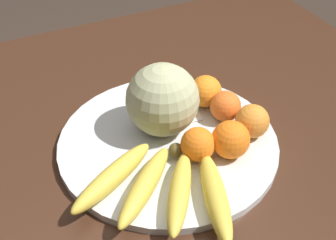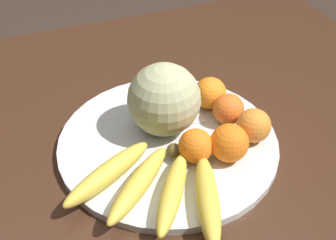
{
  "view_description": "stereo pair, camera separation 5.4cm",
  "coord_description": "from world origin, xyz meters",
  "px_view_note": "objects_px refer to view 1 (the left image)",
  "views": [
    {
      "loc": [
        -0.25,
        -0.65,
        1.37
      ],
      "look_at": [
        0.04,
        -0.06,
        0.82
      ],
      "focal_mm": 50.0,
      "sensor_mm": 36.0,
      "label": 1
    },
    {
      "loc": [
        -0.2,
        -0.68,
        1.37
      ],
      "look_at": [
        0.04,
        -0.06,
        0.82
      ],
      "focal_mm": 50.0,
      "sensor_mm": 36.0,
      "label": 2
    }
  ],
  "objects_px": {
    "banana_bunch": "(162,187)",
    "orange_front_right": "(198,144)",
    "kitchen_table": "(141,171)",
    "melon": "(163,100)",
    "orange_back_left": "(252,121)",
    "orange_front_left": "(206,91)",
    "fruit_bowl": "(168,143)",
    "orange_back_right": "(225,106)",
    "produce_tag": "(182,120)",
    "orange_mid_center": "(231,140)"
  },
  "relations": [
    {
      "from": "banana_bunch",
      "to": "orange_front_right",
      "type": "height_order",
      "value": "orange_front_right"
    },
    {
      "from": "kitchen_table",
      "to": "melon",
      "type": "distance_m",
      "value": 0.19
    },
    {
      "from": "melon",
      "to": "kitchen_table",
      "type": "bearing_deg",
      "value": 157.38
    },
    {
      "from": "melon",
      "to": "orange_back_left",
      "type": "bearing_deg",
      "value": -31.87
    },
    {
      "from": "orange_front_left",
      "to": "fruit_bowl",
      "type": "bearing_deg",
      "value": -149.96
    },
    {
      "from": "orange_front_left",
      "to": "orange_front_right",
      "type": "xyz_separation_m",
      "value": [
        -0.09,
        -0.13,
        -0.0
      ]
    },
    {
      "from": "kitchen_table",
      "to": "orange_back_right",
      "type": "bearing_deg",
      "value": -14.82
    },
    {
      "from": "fruit_bowl",
      "to": "orange_front_left",
      "type": "distance_m",
      "value": 0.14
    },
    {
      "from": "fruit_bowl",
      "to": "orange_front_right",
      "type": "bearing_deg",
      "value": -66.7
    },
    {
      "from": "orange_front_right",
      "to": "orange_back_left",
      "type": "xyz_separation_m",
      "value": [
        0.12,
        0.01,
        0.0
      ]
    },
    {
      "from": "melon",
      "to": "orange_back_left",
      "type": "distance_m",
      "value": 0.17
    },
    {
      "from": "melon",
      "to": "produce_tag",
      "type": "relative_size",
      "value": 1.67
    },
    {
      "from": "banana_bunch",
      "to": "orange_mid_center",
      "type": "distance_m",
      "value": 0.16
    },
    {
      "from": "orange_back_left",
      "to": "produce_tag",
      "type": "xyz_separation_m",
      "value": [
        -0.1,
        0.1,
        -0.03
      ]
    },
    {
      "from": "melon",
      "to": "banana_bunch",
      "type": "relative_size",
      "value": 0.5
    },
    {
      "from": "orange_back_right",
      "to": "orange_front_left",
      "type": "bearing_deg",
      "value": 102.28
    },
    {
      "from": "fruit_bowl",
      "to": "produce_tag",
      "type": "bearing_deg",
      "value": 38.83
    },
    {
      "from": "orange_front_right",
      "to": "orange_mid_center",
      "type": "height_order",
      "value": "orange_mid_center"
    },
    {
      "from": "kitchen_table",
      "to": "orange_front_right",
      "type": "height_order",
      "value": "orange_front_right"
    },
    {
      "from": "orange_front_right",
      "to": "orange_back_right",
      "type": "xyz_separation_m",
      "value": [
        0.1,
        0.08,
        -0.0
      ]
    },
    {
      "from": "produce_tag",
      "to": "orange_back_left",
      "type": "bearing_deg",
      "value": -36.59
    },
    {
      "from": "fruit_bowl",
      "to": "banana_bunch",
      "type": "relative_size",
      "value": 1.5
    },
    {
      "from": "produce_tag",
      "to": "orange_front_right",
      "type": "bearing_deg",
      "value": -95.48
    },
    {
      "from": "orange_front_left",
      "to": "orange_front_right",
      "type": "bearing_deg",
      "value": -124.12
    },
    {
      "from": "banana_bunch",
      "to": "orange_mid_center",
      "type": "relative_size",
      "value": 3.98
    },
    {
      "from": "melon",
      "to": "orange_front_right",
      "type": "height_order",
      "value": "melon"
    },
    {
      "from": "orange_back_right",
      "to": "melon",
      "type": "bearing_deg",
      "value": 168.1
    },
    {
      "from": "kitchen_table",
      "to": "orange_mid_center",
      "type": "xyz_separation_m",
      "value": [
        0.12,
        -0.14,
        0.15
      ]
    },
    {
      "from": "produce_tag",
      "to": "orange_front_left",
      "type": "bearing_deg",
      "value": 29.01
    },
    {
      "from": "kitchen_table",
      "to": "orange_mid_center",
      "type": "distance_m",
      "value": 0.24
    },
    {
      "from": "fruit_bowl",
      "to": "orange_back_right",
      "type": "xyz_separation_m",
      "value": [
        0.13,
        0.01,
        0.04
      ]
    },
    {
      "from": "fruit_bowl",
      "to": "orange_mid_center",
      "type": "relative_size",
      "value": 5.96
    },
    {
      "from": "orange_front_left",
      "to": "orange_mid_center",
      "type": "bearing_deg",
      "value": -102.36
    },
    {
      "from": "fruit_bowl",
      "to": "orange_back_right",
      "type": "distance_m",
      "value": 0.14
    },
    {
      "from": "orange_front_right",
      "to": "orange_mid_center",
      "type": "bearing_deg",
      "value": -17.29
    },
    {
      "from": "fruit_bowl",
      "to": "orange_back_left",
      "type": "relative_size",
      "value": 6.41
    },
    {
      "from": "kitchen_table",
      "to": "orange_front_right",
      "type": "relative_size",
      "value": 20.65
    },
    {
      "from": "orange_back_right",
      "to": "orange_back_left",
      "type": "bearing_deg",
      "value": -72.42
    },
    {
      "from": "melon",
      "to": "orange_front_left",
      "type": "xyz_separation_m",
      "value": [
        0.11,
        0.03,
        -0.04
      ]
    },
    {
      "from": "kitchen_table",
      "to": "orange_front_right",
      "type": "bearing_deg",
      "value": -61.28
    },
    {
      "from": "banana_bunch",
      "to": "kitchen_table",
      "type": "bearing_deg",
      "value": -149.69
    },
    {
      "from": "fruit_bowl",
      "to": "orange_front_right",
      "type": "xyz_separation_m",
      "value": [
        0.03,
        -0.07,
        0.04
      ]
    },
    {
      "from": "kitchen_table",
      "to": "orange_back_right",
      "type": "relative_size",
      "value": 21.05
    },
    {
      "from": "orange_front_right",
      "to": "orange_mid_center",
      "type": "relative_size",
      "value": 0.9
    },
    {
      "from": "produce_tag",
      "to": "kitchen_table",
      "type": "bearing_deg",
      "value": 178.54
    },
    {
      "from": "orange_front_left",
      "to": "orange_back_left",
      "type": "bearing_deg",
      "value": -74.91
    },
    {
      "from": "orange_front_right",
      "to": "orange_back_right",
      "type": "height_order",
      "value": "orange_front_right"
    },
    {
      "from": "orange_mid_center",
      "to": "orange_back_right",
      "type": "xyz_separation_m",
      "value": [
        0.05,
        0.09,
        -0.0
      ]
    },
    {
      "from": "orange_front_left",
      "to": "produce_tag",
      "type": "height_order",
      "value": "orange_front_left"
    },
    {
      "from": "orange_front_left",
      "to": "produce_tag",
      "type": "xyz_separation_m",
      "value": [
        -0.07,
        -0.03,
        -0.03
      ]
    }
  ]
}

